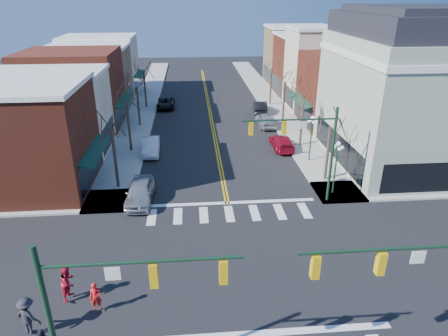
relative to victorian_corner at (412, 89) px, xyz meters
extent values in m
plane|color=black|center=(-16.50, -14.50, -6.66)|extent=(160.00, 160.00, 0.00)
cube|color=#9E9B93|center=(-25.25, 5.50, -6.58)|extent=(3.50, 70.00, 0.15)
cube|color=#9E9B93|center=(-7.75, 5.50, -6.58)|extent=(3.50, 70.00, 0.15)
cube|color=maroon|center=(-32.00, -2.75, -2.66)|extent=(10.00, 8.50, 8.00)
cube|color=beige|center=(-32.00, 5.00, -2.91)|extent=(10.00, 7.00, 7.50)
cube|color=maroon|center=(-32.00, 13.00, -2.41)|extent=(10.00, 9.00, 8.50)
cube|color=#A07B58|center=(-32.00, 21.25, -2.76)|extent=(10.00, 7.50, 7.80)
cube|color=beige|center=(-32.00, 29.00, -2.56)|extent=(10.00, 8.00, 8.20)
cube|color=maroon|center=(-1.00, 11.25, -2.66)|extent=(10.00, 8.50, 8.00)
cube|color=beige|center=(-1.00, 19.00, -1.66)|extent=(10.00, 7.00, 10.00)
cube|color=maroon|center=(-1.00, 26.50, -2.41)|extent=(10.00, 8.00, 8.50)
cube|color=#A07B58|center=(-1.00, 34.50, -2.16)|extent=(10.00, 8.00, 9.00)
cube|color=#9CA891|center=(0.00, 0.00, -1.16)|extent=(12.00, 14.00, 11.00)
cube|color=white|center=(0.00, 0.00, 2.94)|extent=(12.25, 14.25, 0.50)
cube|color=black|center=(0.00, 0.00, 5.24)|extent=(11.40, 13.40, 1.80)
cube|color=black|center=(0.00, 0.00, 6.34)|extent=(9.80, 11.80, 0.60)
cylinder|color=#14331E|center=(-23.90, -21.90, -3.06)|extent=(0.20, 0.20, 7.20)
cylinder|color=#14331E|center=(-20.65, -21.90, -0.26)|extent=(6.50, 0.12, 0.12)
cube|color=gold|center=(-20.33, -21.90, -0.81)|extent=(0.28, 0.28, 0.90)
cube|color=gold|center=(-18.05, -21.90, -0.81)|extent=(0.28, 0.28, 0.90)
cylinder|color=#14331E|center=(-12.35, -21.90, -0.26)|extent=(6.50, 0.12, 0.12)
cube|color=gold|center=(-12.68, -21.90, -0.81)|extent=(0.28, 0.28, 0.90)
cube|color=gold|center=(-14.95, -21.90, -0.81)|extent=(0.28, 0.28, 0.90)
cylinder|color=#14331E|center=(-9.10, -7.10, -3.06)|extent=(0.20, 0.20, 7.20)
cylinder|color=#14331E|center=(-12.35, -7.10, -0.26)|extent=(6.50, 0.12, 0.12)
cube|color=gold|center=(-12.68, -7.10, -0.81)|extent=(0.28, 0.28, 0.90)
cube|color=gold|center=(-14.95, -7.10, -0.81)|extent=(0.28, 0.28, 0.90)
cylinder|color=#14331E|center=(-8.30, -6.00, -4.66)|extent=(0.12, 0.12, 4.00)
sphere|color=white|center=(-8.30, -6.00, -2.51)|extent=(0.36, 0.36, 0.36)
cylinder|color=#14331E|center=(-8.30, 0.50, -4.66)|extent=(0.12, 0.12, 4.00)
sphere|color=white|center=(-8.30, 0.50, -2.51)|extent=(0.36, 0.36, 0.36)
cylinder|color=#382B21|center=(-24.90, -3.50, -4.28)|extent=(0.24, 0.24, 4.76)
cylinder|color=#382B21|center=(-24.90, 4.50, -4.14)|extent=(0.24, 0.24, 5.04)
cylinder|color=#382B21|center=(-24.90, 12.50, -4.38)|extent=(0.24, 0.24, 4.55)
cylinder|color=#382B21|center=(-24.90, 20.50, -4.21)|extent=(0.24, 0.24, 4.90)
cylinder|color=#382B21|center=(-8.10, -3.50, -4.35)|extent=(0.24, 0.24, 4.62)
cylinder|color=#382B21|center=(-8.10, 4.50, -4.07)|extent=(0.24, 0.24, 5.18)
cylinder|color=#382B21|center=(-8.10, 12.50, -4.24)|extent=(0.24, 0.24, 4.83)
cylinder|color=#382B21|center=(-8.10, 20.50, -4.17)|extent=(0.24, 0.24, 4.97)
imported|color=#AEAEB2|center=(-22.90, -5.96, -5.85)|extent=(2.03, 4.78, 1.61)
imported|color=silver|center=(-22.90, 3.74, -5.92)|extent=(1.73, 4.51, 1.47)
imported|color=black|center=(-22.28, 20.25, -5.98)|extent=(2.26, 4.91, 1.36)
imported|color=maroon|center=(-10.10, 3.97, -5.99)|extent=(1.90, 4.62, 1.34)
imported|color=#B8B8BD|center=(-10.39, 11.20, -5.86)|extent=(2.08, 4.75, 1.59)
imported|color=black|center=(-10.10, 16.85, -5.90)|extent=(2.03, 4.73, 1.51)
imported|color=red|center=(-23.80, -17.07, -5.75)|extent=(0.60, 0.44, 1.52)
imported|color=red|center=(-25.31, -16.10, -5.58)|extent=(0.90, 1.05, 1.85)
imported|color=black|center=(-26.50, -18.26, -5.56)|extent=(1.40, 1.13, 1.89)
camera|label=1|loc=(-18.93, -32.50, 7.64)|focal=32.00mm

